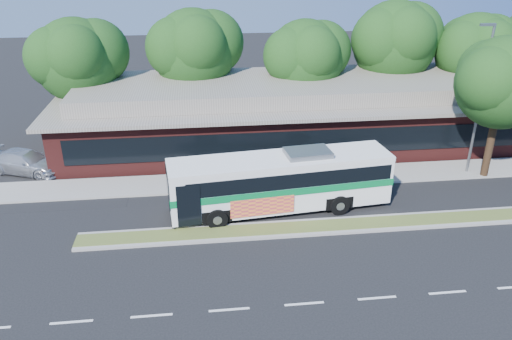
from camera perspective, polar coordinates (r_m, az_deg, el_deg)
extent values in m
plane|color=black|center=(25.27, 9.92, -7.11)|extent=(120.00, 120.00, 0.00)
cube|color=#495A26|center=(25.72, 9.56, -6.27)|extent=(26.00, 1.10, 0.15)
cube|color=gray|center=(30.67, 6.68, -0.80)|extent=(44.00, 2.60, 0.12)
cube|color=black|center=(35.06, -24.85, 0.22)|extent=(14.00, 12.00, 0.01)
cube|color=#4E1A18|center=(36.08, 4.46, 5.89)|extent=(32.00, 10.00, 3.20)
cube|color=slate|center=(35.56, 4.55, 8.52)|extent=(33.20, 11.20, 0.24)
cube|color=slate|center=(35.39, 4.59, 9.50)|extent=(30.00, 8.00, 1.00)
cube|color=black|center=(31.42, 6.19, 3.13)|extent=(30.00, 0.06, 1.60)
cylinder|color=slate|center=(32.33, 24.19, 6.96)|extent=(0.16, 0.16, 9.00)
cube|color=slate|center=(31.22, 24.99, 14.82)|extent=(0.90, 0.18, 0.14)
cylinder|color=black|center=(38.11, -19.01, 6.26)|extent=(0.44, 0.44, 3.99)
sphere|color=#193712|center=(37.19, -19.81, 11.72)|extent=(5.80, 5.80, 5.80)
sphere|color=#193712|center=(37.25, -17.78, 12.74)|extent=(4.52, 4.52, 4.52)
cylinder|color=black|center=(38.14, -6.85, 7.62)|extent=(0.44, 0.44, 4.20)
sphere|color=#193712|center=(37.20, -7.16, 13.37)|extent=(6.00, 6.00, 6.00)
sphere|color=#193712|center=(37.57, -5.08, 14.32)|extent=(4.68, 4.68, 4.68)
cylinder|color=black|center=(38.05, 5.40, 7.31)|extent=(0.44, 0.44, 3.78)
sphere|color=#193712|center=(37.15, 5.62, 12.58)|extent=(5.60, 5.60, 5.60)
sphere|color=#193712|center=(37.74, 7.44, 13.38)|extent=(4.37, 4.37, 4.37)
cylinder|color=black|center=(40.87, 14.88, 8.28)|extent=(0.44, 0.44, 4.41)
sphere|color=#193712|center=(39.97, 15.52, 13.87)|extent=(6.20, 6.20, 6.20)
sphere|color=#193712|center=(40.85, 17.24, 14.59)|extent=(4.84, 4.84, 4.84)
cylinder|color=black|center=(42.63, 22.92, 7.43)|extent=(0.44, 0.44, 3.86)
sphere|color=#193712|center=(41.82, 23.75, 12.22)|extent=(5.80, 5.80, 5.80)
sphere|color=#193712|center=(42.77, 25.13, 12.86)|extent=(4.52, 4.52, 4.52)
cube|color=white|center=(26.28, 2.79, -1.27)|extent=(11.84, 3.69, 2.68)
cube|color=black|center=(26.13, 3.43, -0.15)|extent=(10.92, 3.64, 0.80)
cube|color=white|center=(25.77, 2.85, 1.17)|extent=(11.86, 3.71, 0.25)
cube|color=#046E35|center=(26.32, 2.79, -1.43)|extent=(11.91, 3.75, 0.37)
cube|color=black|center=(25.34, -10.04, -1.88)|extent=(0.29, 2.17, 1.66)
cube|color=black|center=(28.05, 14.41, 1.08)|extent=(0.27, 2.02, 1.07)
cube|color=#C83B43|center=(25.23, 0.76, -4.21)|extent=(3.29, 0.40, 0.97)
cube|color=slate|center=(26.08, 5.95, 1.96)|extent=(2.48, 1.79, 0.29)
cylinder|color=black|center=(25.11, -4.48, -5.58)|extent=(1.10, 0.46, 1.07)
cylinder|color=black|center=(27.23, -5.26, -3.06)|extent=(1.10, 0.46, 1.07)
cylinder|color=black|center=(26.65, 9.50, -3.96)|extent=(1.10, 0.46, 1.07)
cylinder|color=black|center=(28.66, 7.73, -1.71)|extent=(1.10, 0.46, 1.07)
imported|color=#B7B9BF|center=(34.07, -24.82, 0.85)|extent=(5.30, 3.65, 1.42)
cylinder|color=black|center=(32.93, 25.19, 2.70)|extent=(0.44, 0.44, 4.29)
sphere|color=#193712|center=(31.88, 26.39, 8.92)|extent=(5.27, 5.27, 5.27)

